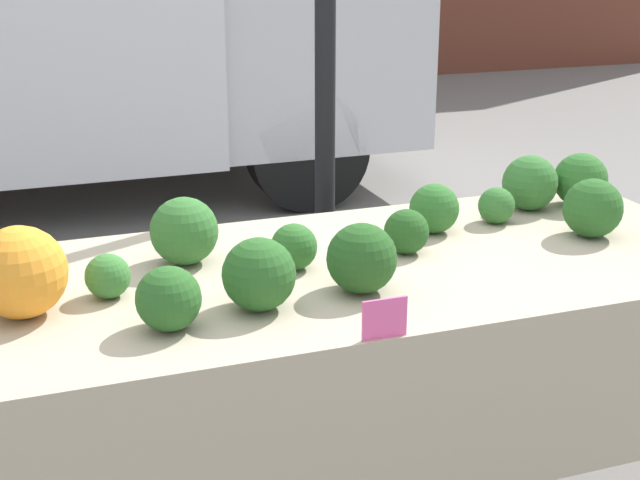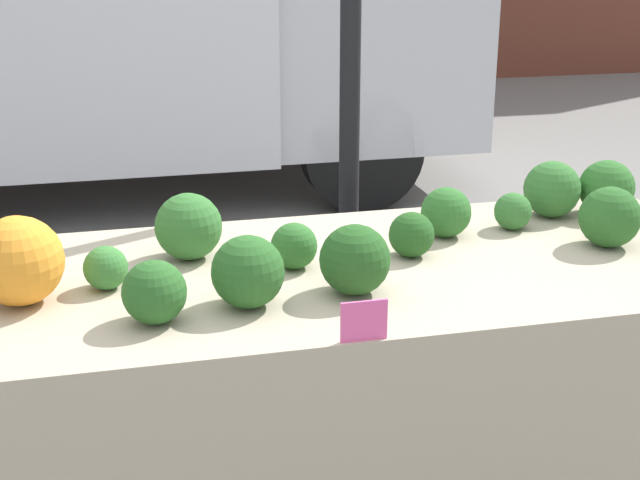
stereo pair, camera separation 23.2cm
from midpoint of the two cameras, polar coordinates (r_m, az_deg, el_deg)
tent_pole at (r=3.02m, az=4.18°, el=10.35°), size 0.07×0.07×2.36m
market_table at (r=2.33m, az=3.25°, el=-4.40°), size 2.36×0.92×0.79m
orange_cauliflower at (r=2.18m, az=-15.92°, el=-1.35°), size 0.22×0.22×0.22m
broccoli_head_0 at (r=2.62m, az=10.60°, el=1.71°), size 0.15×0.15×0.15m
broccoli_head_1 at (r=2.09m, az=-1.47°, el=-2.11°), size 0.17×0.17×0.17m
broccoli_head_2 at (r=2.33m, az=1.17°, el=-0.43°), size 0.12×0.12×0.12m
broccoli_head_4 at (r=2.17m, az=5.31°, el=-1.33°), size 0.18×0.18×0.18m
broccoli_head_5 at (r=2.24m, az=-10.70°, el=-1.82°), size 0.11×0.11×0.11m
broccoli_head_6 at (r=2.02m, az=-7.35°, el=-3.40°), size 0.15×0.15×0.15m
broccoli_head_7 at (r=2.73m, az=14.65°, el=1.75°), size 0.11×0.11×0.11m
broccoli_head_8 at (r=2.44m, az=8.60°, el=0.30°), size 0.13×0.13×0.13m
broccoli_head_9 at (r=2.40m, az=-5.70°, el=0.82°), size 0.18×0.18×0.18m
broccoli_head_10 at (r=2.96m, az=20.04°, el=3.14°), size 0.17×0.17×0.17m
broccoli_head_12 at (r=2.88m, az=16.90°, el=3.10°), size 0.18×0.18×0.18m
broccoli_head_13 at (r=2.66m, az=20.48°, el=1.34°), size 0.17×0.17×0.17m
price_sign at (r=1.94m, az=6.28°, el=-5.24°), size 0.11×0.01×0.09m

